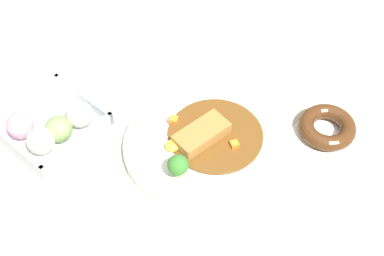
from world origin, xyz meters
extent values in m
plane|color=#B2A893|center=(0.00, 0.00, 0.00)|extent=(1.60, 1.60, 0.00)
cylinder|color=white|center=(0.00, -0.05, 0.01)|extent=(0.29, 0.29, 0.02)
cylinder|color=brown|center=(0.04, -0.06, 0.02)|extent=(0.18, 0.18, 0.01)
cube|color=#A87538|center=(0.01, -0.05, 0.04)|extent=(0.11, 0.07, 0.02)
cylinder|color=white|center=(-0.04, -0.02, 0.02)|extent=(0.06, 0.06, 0.00)
ellipsoid|color=yellow|center=(-0.04, -0.02, 0.03)|extent=(0.03, 0.03, 0.02)
cylinder|color=#8CB766|center=(-0.08, -0.07, 0.03)|extent=(0.01, 0.01, 0.02)
sphere|color=#387A2D|center=(-0.08, -0.07, 0.05)|extent=(0.04, 0.04, 0.04)
cube|color=orange|center=(0.01, 0.02, 0.03)|extent=(0.02, 0.02, 0.02)
cube|color=orange|center=(0.04, -0.11, 0.03)|extent=(0.02, 0.02, 0.01)
cube|color=silver|center=(-0.16, 0.19, 0.01)|extent=(0.18, 0.17, 0.01)
cube|color=silver|center=(-0.24, 0.19, 0.03)|extent=(0.01, 0.17, 0.03)
cube|color=silver|center=(-0.07, 0.19, 0.03)|extent=(0.01, 0.17, 0.03)
cube|color=silver|center=(-0.16, 0.11, 0.03)|extent=(0.18, 0.01, 0.03)
cube|color=silver|center=(-0.16, 0.27, 0.03)|extent=(0.18, 0.01, 0.03)
sphere|color=#EFE5C6|center=(-0.20, 0.16, 0.04)|extent=(0.05, 0.05, 0.05)
sphere|color=#84A860|center=(-0.16, 0.16, 0.04)|extent=(0.05, 0.05, 0.05)
sphere|color=silver|center=(-0.11, 0.16, 0.04)|extent=(0.05, 0.05, 0.05)
sphere|color=pink|center=(-0.20, 0.22, 0.04)|extent=(0.05, 0.05, 0.05)
cube|color=white|center=(0.20, -0.22, 0.00)|extent=(0.13, 0.13, 0.00)
torus|color=#4C2B14|center=(0.20, -0.22, 0.02)|extent=(0.11, 0.11, 0.03)
camera|label=1|loc=(-0.49, -0.47, 0.84)|focal=51.10mm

